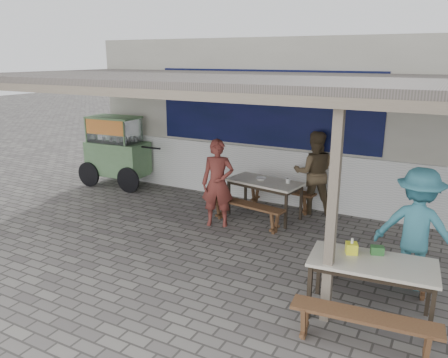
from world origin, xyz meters
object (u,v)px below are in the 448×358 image
bench_left_street (247,209)px  bench_left_wall (280,193)px  table_left (265,185)px  patron_wall_side (314,173)px  vendor_cart (116,149)px  table_right (372,267)px  condiment_jar (288,181)px  patron_street_side (218,183)px  donation_box (377,250)px  condiment_bowl (261,179)px  patron_right_table (417,229)px  bench_right_street (364,324)px  bench_right_wall (374,267)px  tissue_box (352,248)px

bench_left_street → bench_left_wall: bearing=90.0°
table_left → patron_wall_side: bearing=52.3°
vendor_cart → patron_wall_side: vendor_cart is taller
table_right → condiment_jar: size_ratio=17.54×
bench_left_street → patron_wall_side: (0.87, 1.32, 0.51)m
table_left → condiment_jar: size_ratio=17.64×
patron_street_side → donation_box: 3.50m
patron_street_side → condiment_bowl: 0.99m
bench_left_street → patron_right_table: (3.00, -0.95, 0.51)m
bench_left_street → donation_box: 3.22m
bench_left_street → bench_right_street: size_ratio=0.99×
donation_box → patron_right_table: bearing=66.2°
bench_right_street → bench_right_wall: size_ratio=1.00×
bench_left_street → condiment_jar: size_ratio=17.96×
patron_street_side → donation_box: (3.13, -1.57, -0.03)m
patron_right_table → patron_wall_side: bearing=-43.7°
condiment_bowl → table_left: bearing=-10.9°
bench_right_street → patron_right_table: size_ratio=0.93×
table_right → patron_right_table: bearing=64.9°
bench_left_street → condiment_bowl: bearing=98.2°
bench_right_street → bench_left_street: bearing=128.9°
condiment_jar → bench_right_wall: bearing=-44.9°
bench_left_street → bench_right_street: 3.83m
patron_right_table → bench_left_street: bearing=-14.4°
bench_left_street → patron_wall_side: size_ratio=0.93×
table_left → bench_left_wall: size_ratio=0.98×
bench_left_street → patron_right_table: bearing=-8.1°
bench_right_street → condiment_bowl: (-2.67, 3.36, 0.43)m
bench_left_wall → patron_wall_side: bearing=18.4°
table_right → patron_wall_side: bearing=112.0°
patron_right_table → table_right: bearing=73.6°
patron_right_table → condiment_bowl: size_ratio=8.34×
tissue_box → condiment_jar: tissue_box is taller
bench_right_wall → vendor_cart: (-6.55, 2.28, 0.59)m
bench_right_wall → table_left: bearing=136.3°
condiment_jar → table_left: bearing=-171.9°
bench_left_street → donation_box: bearing=-24.8°
bench_right_wall → condiment_bowl: bearing=137.0°
patron_wall_side → condiment_jar: bearing=42.5°
table_left → tissue_box: (2.24, -2.53, 0.15)m
bench_right_street → condiment_jar: condiment_jar is taller
bench_left_wall → patron_wall_side: 0.85m
bench_right_street → tissue_box: bearing=107.5°
patron_wall_side → donation_box: patron_wall_side is taller
condiment_jar → donation_box: bearing=-50.0°
donation_box → condiment_bowl: donation_box is taller
bench_right_wall → vendor_cart: 6.96m
table_right → patron_right_table: patron_right_table is taller
condiment_bowl → vendor_cart: bearing=175.2°
bench_left_wall → condiment_jar: 0.79m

